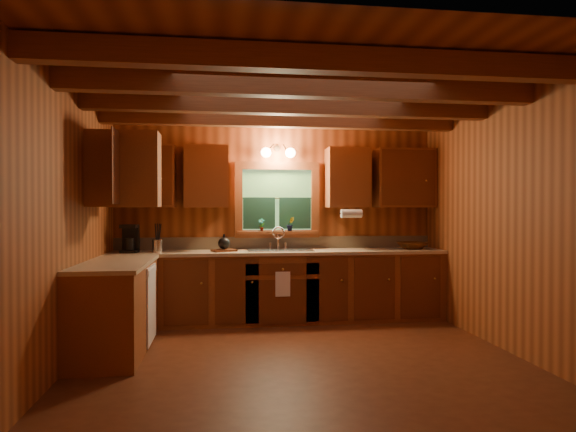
% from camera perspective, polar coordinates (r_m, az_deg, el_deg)
% --- Properties ---
extents(room, '(4.20, 4.20, 4.20)m').
position_cam_1_polar(room, '(4.77, 1.30, -0.73)').
color(room, '#522613').
rests_on(room, ground).
extents(ceiling_beams, '(4.20, 2.54, 0.18)m').
position_cam_1_polar(ceiling_beams, '(4.88, 1.30, 13.37)').
color(ceiling_beams, brown).
rests_on(ceiling_beams, room).
extents(base_cabinets, '(4.20, 2.22, 0.86)m').
position_cam_1_polar(base_cabinets, '(6.08, -5.30, -8.65)').
color(base_cabinets, brown).
rests_on(base_cabinets, ground).
extents(countertop, '(4.20, 2.24, 0.04)m').
position_cam_1_polar(countertop, '(6.03, -5.17, -4.42)').
color(countertop, tan).
rests_on(countertop, base_cabinets).
extents(backsplash, '(4.20, 0.02, 0.16)m').
position_cam_1_polar(backsplash, '(6.65, -1.26, -3.06)').
color(backsplash, tan).
rests_on(backsplash, room).
extents(dishwasher_panel, '(0.02, 0.60, 0.80)m').
position_cam_1_polar(dishwasher_panel, '(5.52, -15.34, -9.63)').
color(dishwasher_panel, white).
rests_on(dishwasher_panel, base_cabinets).
extents(upper_cabinets, '(4.19, 1.77, 0.78)m').
position_cam_1_polar(upper_cabinets, '(6.14, -6.03, 4.64)').
color(upper_cabinets, brown).
rests_on(upper_cabinets, room).
extents(window, '(1.12, 0.08, 1.00)m').
position_cam_1_polar(window, '(6.61, -1.25, 1.67)').
color(window, brown).
rests_on(window, room).
extents(window_sill, '(1.06, 0.14, 0.04)m').
position_cam_1_polar(window_sill, '(6.57, -1.20, -1.88)').
color(window_sill, brown).
rests_on(window_sill, room).
extents(wall_sconce, '(0.45, 0.21, 0.17)m').
position_cam_1_polar(wall_sconce, '(6.54, -1.13, 7.27)').
color(wall_sconce, black).
rests_on(wall_sconce, room).
extents(paper_towel_roll, '(0.27, 0.11, 0.11)m').
position_cam_1_polar(paper_towel_roll, '(6.45, 7.24, 0.28)').
color(paper_towel_roll, white).
rests_on(paper_towel_roll, upper_cabinets).
extents(dish_towel, '(0.18, 0.01, 0.30)m').
position_cam_1_polar(dish_towel, '(6.08, -0.60, -7.78)').
color(dish_towel, white).
rests_on(dish_towel, base_cabinets).
extents(sink, '(0.82, 0.48, 0.43)m').
position_cam_1_polar(sink, '(6.38, -0.97, -4.35)').
color(sink, silver).
rests_on(sink, countertop).
extents(coffee_maker, '(0.19, 0.25, 0.34)m').
position_cam_1_polar(coffee_maker, '(6.36, -17.58, -2.48)').
color(coffee_maker, black).
rests_on(coffee_maker, countertop).
extents(utensil_crock, '(0.12, 0.12, 0.35)m').
position_cam_1_polar(utensil_crock, '(6.31, -14.68, -3.24)').
color(utensil_crock, silver).
rests_on(utensil_crock, countertop).
extents(cutting_board, '(0.34, 0.29, 0.03)m').
position_cam_1_polar(cutting_board, '(6.28, -7.31, -3.92)').
color(cutting_board, '#562712').
rests_on(cutting_board, countertop).
extents(teakettle, '(0.15, 0.15, 0.19)m').
position_cam_1_polar(teakettle, '(6.27, -7.32, -3.11)').
color(teakettle, black).
rests_on(teakettle, cutting_board).
extents(wicker_basket, '(0.41, 0.41, 0.09)m').
position_cam_1_polar(wicker_basket, '(6.79, 14.00, -3.29)').
color(wicker_basket, '#48230C').
rests_on(wicker_basket, countertop).
extents(potted_plant_left, '(0.10, 0.08, 0.17)m').
position_cam_1_polar(potted_plant_left, '(6.54, -3.05, -0.99)').
color(potted_plant_left, '#562712').
rests_on(potted_plant_left, window_sill).
extents(potted_plant_right, '(0.12, 0.10, 0.18)m').
position_cam_1_polar(potted_plant_right, '(6.55, 0.28, -0.92)').
color(potted_plant_right, '#562712').
rests_on(potted_plant_right, window_sill).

